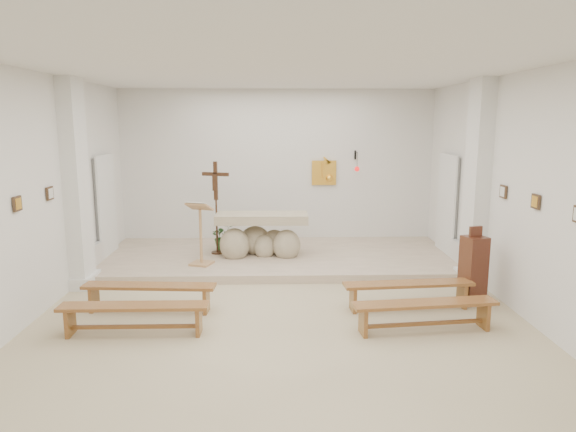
{
  "coord_description": "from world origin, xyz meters",
  "views": [
    {
      "loc": [
        -0.08,
        -6.57,
        2.79
      ],
      "look_at": [
        0.15,
        1.6,
        1.28
      ],
      "focal_mm": 32.0,
      "sensor_mm": 36.0,
      "label": 1
    }
  ],
  "objects_px": {
    "bench_right_front": "(408,289)",
    "bench_left_second": "(134,312)",
    "donation_pedestal": "(473,269)",
    "bench_right_second": "(425,309)",
    "bench_left_front": "(149,291)",
    "crucifix_stand": "(216,201)",
    "lectern": "(200,233)",
    "altar": "(261,238)"
  },
  "relations": [
    {
      "from": "bench_right_front",
      "to": "bench_left_second",
      "type": "distance_m",
      "value": 3.96
    },
    {
      "from": "donation_pedestal",
      "to": "bench_right_front",
      "type": "bearing_deg",
      "value": 178.23
    },
    {
      "from": "bench_right_second",
      "to": "bench_left_front",
      "type": "bearing_deg",
      "value": 161.56
    },
    {
      "from": "bench_left_front",
      "to": "crucifix_stand",
      "type": "bearing_deg",
      "value": 80.39
    },
    {
      "from": "crucifix_stand",
      "to": "bench_left_front",
      "type": "height_order",
      "value": "crucifix_stand"
    },
    {
      "from": "lectern",
      "to": "bench_right_second",
      "type": "bearing_deg",
      "value": -20.92
    },
    {
      "from": "donation_pedestal",
      "to": "bench_left_second",
      "type": "bearing_deg",
      "value": 176.84
    },
    {
      "from": "donation_pedestal",
      "to": "bench_right_second",
      "type": "bearing_deg",
      "value": -149.75
    },
    {
      "from": "donation_pedestal",
      "to": "bench_right_second",
      "type": "distance_m",
      "value": 1.56
    },
    {
      "from": "altar",
      "to": "bench_right_front",
      "type": "height_order",
      "value": "altar"
    },
    {
      "from": "lectern",
      "to": "donation_pedestal",
      "type": "distance_m",
      "value": 4.78
    },
    {
      "from": "crucifix_stand",
      "to": "bench_right_front",
      "type": "relative_size",
      "value": 0.94
    },
    {
      "from": "crucifix_stand",
      "to": "bench_right_second",
      "type": "distance_m",
      "value": 4.94
    },
    {
      "from": "donation_pedestal",
      "to": "bench_left_front",
      "type": "distance_m",
      "value": 4.95
    },
    {
      "from": "donation_pedestal",
      "to": "bench_left_second",
      "type": "distance_m",
      "value": 5.07
    },
    {
      "from": "crucifix_stand",
      "to": "bench_right_front",
      "type": "xyz_separation_m",
      "value": [
        3.17,
        -2.83,
        -0.92
      ]
    },
    {
      "from": "donation_pedestal",
      "to": "bench_right_second",
      "type": "height_order",
      "value": "donation_pedestal"
    },
    {
      "from": "lectern",
      "to": "bench_left_front",
      "type": "relative_size",
      "value": 0.62
    },
    {
      "from": "altar",
      "to": "bench_right_second",
      "type": "xyz_separation_m",
      "value": [
        2.28,
        -3.5,
        -0.2
      ]
    },
    {
      "from": "altar",
      "to": "lectern",
      "type": "height_order",
      "value": "lectern"
    },
    {
      "from": "altar",
      "to": "bench_right_front",
      "type": "xyz_separation_m",
      "value": [
        2.28,
        -2.65,
        -0.2
      ]
    },
    {
      "from": "altar",
      "to": "bench_right_second",
      "type": "relative_size",
      "value": 0.92
    },
    {
      "from": "donation_pedestal",
      "to": "bench_right_front",
      "type": "height_order",
      "value": "donation_pedestal"
    },
    {
      "from": "crucifix_stand",
      "to": "altar",
      "type": "bearing_deg",
      "value": 6.39
    },
    {
      "from": "crucifix_stand",
      "to": "bench_left_second",
      "type": "bearing_deg",
      "value": -83.06
    },
    {
      "from": "bench_left_second",
      "to": "bench_right_second",
      "type": "xyz_separation_m",
      "value": [
        3.87,
        0.0,
        0.0
      ]
    },
    {
      "from": "donation_pedestal",
      "to": "bench_right_second",
      "type": "relative_size",
      "value": 0.61
    },
    {
      "from": "altar",
      "to": "bench_left_second",
      "type": "bearing_deg",
      "value": -113.8
    },
    {
      "from": "donation_pedestal",
      "to": "bench_left_second",
      "type": "relative_size",
      "value": 0.62
    },
    {
      "from": "bench_right_front",
      "to": "bench_right_second",
      "type": "height_order",
      "value": "same"
    },
    {
      "from": "altar",
      "to": "bench_right_second",
      "type": "height_order",
      "value": "altar"
    },
    {
      "from": "bench_right_front",
      "to": "bench_right_second",
      "type": "bearing_deg",
      "value": -94.57
    },
    {
      "from": "bench_right_front",
      "to": "lectern",
      "type": "bearing_deg",
      "value": 144.92
    },
    {
      "from": "lectern",
      "to": "donation_pedestal",
      "type": "xyz_separation_m",
      "value": [
        4.46,
        -1.72,
        -0.22
      ]
    },
    {
      "from": "donation_pedestal",
      "to": "bench_left_second",
      "type": "height_order",
      "value": "donation_pedestal"
    },
    {
      "from": "bench_right_front",
      "to": "bench_left_second",
      "type": "bearing_deg",
      "value": -172.23
    },
    {
      "from": "bench_left_second",
      "to": "bench_right_second",
      "type": "distance_m",
      "value": 3.87
    },
    {
      "from": "altar",
      "to": "bench_right_second",
      "type": "bearing_deg",
      "value": -56.31
    },
    {
      "from": "altar",
      "to": "bench_left_front",
      "type": "relative_size",
      "value": 0.92
    },
    {
      "from": "altar",
      "to": "donation_pedestal",
      "type": "bearing_deg",
      "value": -34.81
    },
    {
      "from": "crucifix_stand",
      "to": "bench_left_front",
      "type": "relative_size",
      "value": 0.94
    },
    {
      "from": "bench_right_second",
      "to": "bench_left_second",
      "type": "bearing_deg",
      "value": 173.9
    }
  ]
}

